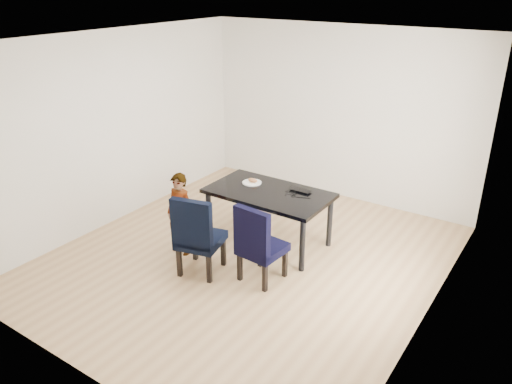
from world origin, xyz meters
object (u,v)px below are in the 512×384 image
Objects in this scene: chair_right at (263,242)px; plate at (252,183)px; chair_left at (201,233)px; laptop at (302,189)px; child at (180,214)px; dining_table at (269,217)px.

chair_right reaches higher than plate.
chair_left is 3.51× the size of laptop.
child is at bearing 144.28° from chair_left.
dining_table is at bearing -18.08° from plate.
dining_table is 1.17m from child.
laptop is (1.14, 1.12, 0.22)m from child.
chair_left reaches higher than laptop.
chair_left is 3.95× the size of plate.
laptop is (0.34, 0.28, 0.39)m from dining_table.
chair_right is (0.71, 0.27, -0.02)m from chair_left.
child is at bearing -172.56° from chair_right.
child is (-1.21, -0.07, 0.05)m from chair_right.
child is 4.18× the size of plate.
chair_left is at bearing -105.51° from dining_table.
chair_left is 0.76m from chair_right.
chair_left is 1.05× the size of chair_right.
laptop reaches higher than plate.
laptop is (0.68, 0.17, 0.00)m from plate.
chair_left is 0.95× the size of child.
chair_right is 0.90× the size of child.
chair_left is at bearing -21.50° from child.
child is 3.72× the size of laptop.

